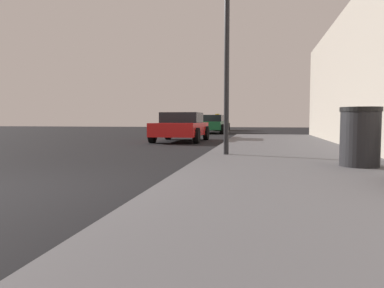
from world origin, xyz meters
The scene contains 7 objects.
ground_plane centered at (0.00, 0.00, 0.00)m, with size 80.00×80.00×0.00m, color black.
sidewalk centered at (4.00, 0.00, 0.07)m, with size 4.00×32.00×0.15m, color #5B5B60.
trash_bin centered at (5.02, 2.53, 0.67)m, with size 0.70×0.70×1.04m.
street_lamp centered at (2.51, 4.27, 2.99)m, with size 0.36×0.36×4.12m.
car_red centered at (-0.14, 11.38, 0.65)m, with size 2.06×4.08×1.27m.
car_green centered at (-0.11, 20.94, 0.65)m, with size 2.02×4.28×1.27m.
car_yellow centered at (-0.41, 26.95, 0.65)m, with size 1.93×4.42×1.43m.
Camera 1 is at (3.31, -4.29, 0.98)m, focal length 34.10 mm.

